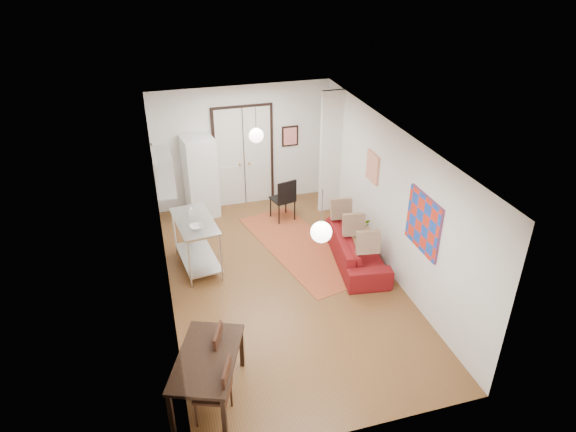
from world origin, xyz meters
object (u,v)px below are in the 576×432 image
object	(u,v)px
coffee_table	(359,238)
fridge	(200,177)
sofa	(357,248)
dining_chair_far	(211,382)
dining_chair_near	(204,346)
black_side_chair	(281,193)
kitchen_counter	(196,236)
dining_table	(207,361)

from	to	relation	value
coffee_table	fridge	distance (m)	3.93
sofa	coffee_table	xyz separation A→B (m)	(0.14, 0.24, 0.06)
coffee_table	dining_chair_far	size ratio (longest dim) A/B	1.03
dining_chair_near	black_side_chair	distance (m)	5.06
dining_chair_far	black_side_chair	bearing A→B (deg)	176.45
fridge	dining_chair_far	bearing A→B (deg)	-104.43
dining_chair_far	sofa	bearing A→B (deg)	152.36
coffee_table	black_side_chair	world-z (taller)	black_side_chair
coffee_table	kitchen_counter	size ratio (longest dim) A/B	0.69
sofa	dining_chair_far	size ratio (longest dim) A/B	2.25
dining_chair_near	dining_chair_far	distance (m)	0.70
sofa	dining_chair_near	distance (m)	4.02
coffee_table	black_side_chair	bearing A→B (deg)	118.59
coffee_table	dining_table	bearing A→B (deg)	-140.38
coffee_table	kitchen_counter	xyz separation A→B (m)	(-3.23, 0.47, 0.33)
fridge	dining_chair_far	size ratio (longest dim) A/B	1.98
sofa	fridge	world-z (taller)	fridge
kitchen_counter	fridge	world-z (taller)	fridge
coffee_table	dining_table	size ratio (longest dim) A/B	0.62
sofa	coffee_table	size ratio (longest dim) A/B	2.18
coffee_table	dining_table	xyz separation A→B (m)	(-3.50, -2.90, 0.31)
dining_chair_far	coffee_table	bearing A→B (deg)	153.47
dining_table	dining_chair_far	world-z (taller)	dining_chair_far
sofa	kitchen_counter	xyz separation A→B (m)	(-3.09, 0.71, 0.39)
dining_chair_far	black_side_chair	world-z (taller)	black_side_chair
kitchen_counter	dining_chair_far	distance (m)	3.63
kitchen_counter	black_side_chair	world-z (taller)	kitchen_counter
dining_chair_near	coffee_table	bearing A→B (deg)	146.47
dining_chair_far	fridge	bearing A→B (deg)	-165.01
coffee_table	black_side_chair	xyz separation A→B (m)	(-1.09, 2.00, 0.23)
kitchen_counter	sofa	bearing A→B (deg)	-19.81
fridge	dining_chair_near	xyz separation A→B (m)	(-0.65, -5.10, -0.40)
kitchen_counter	black_side_chair	xyz separation A→B (m)	(2.14, 1.54, -0.10)
coffee_table	dining_chair_near	bearing A→B (deg)	-144.95
dining_chair_far	black_side_chair	size ratio (longest dim) A/B	0.94
sofa	fridge	size ratio (longest dim) A/B	1.14
coffee_table	fridge	xyz separation A→B (m)	(-2.84, 2.65, 0.57)
kitchen_counter	dining_table	size ratio (longest dim) A/B	0.90
kitchen_counter	fridge	xyz separation A→B (m)	(0.39, 2.18, 0.25)
kitchen_counter	black_side_chair	size ratio (longest dim) A/B	1.40
coffee_table	dining_chair_far	distance (m)	4.71
coffee_table	sofa	bearing A→B (deg)	-119.92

